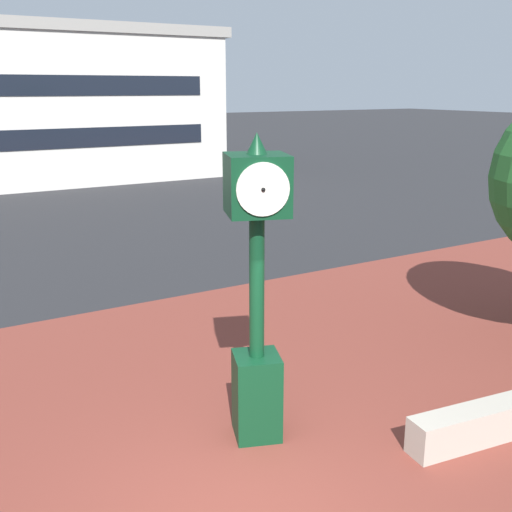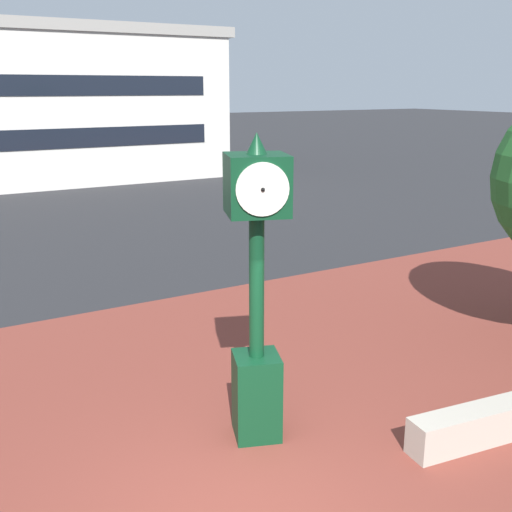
% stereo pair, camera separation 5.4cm
% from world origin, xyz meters
% --- Properties ---
extents(plaza_brick_paving, '(44.00, 11.23, 0.01)m').
position_xyz_m(plaza_brick_paving, '(0.00, 1.62, 0.00)').
color(plaza_brick_paving, brown).
rests_on(plaza_brick_paving, ground).
extents(planter_wall, '(3.22, 0.79, 0.50)m').
position_xyz_m(planter_wall, '(4.02, -0.33, 0.25)').
color(planter_wall, '#ADA393').
rests_on(planter_wall, ground).
extents(street_clock, '(0.95, 0.97, 4.06)m').
position_xyz_m(street_clock, '(1.02, 1.39, 2.07)').
color(street_clock, '#0C381E').
rests_on(street_clock, ground).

